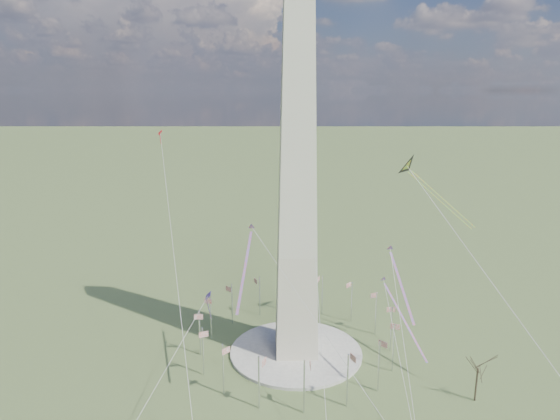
{
  "coord_description": "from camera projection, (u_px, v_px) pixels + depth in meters",
  "views": [
    {
      "loc": [
        -8.79,
        -123.38,
        69.98
      ],
      "look_at": [
        -4.37,
        0.0,
        40.35
      ],
      "focal_mm": 32.0,
      "sensor_mm": 36.0,
      "label": 1
    }
  ],
  "objects": [
    {
      "name": "ground",
      "position": [
        296.0,
        353.0,
        136.53
      ],
      "size": [
        2000.0,
        2000.0,
        0.0
      ],
      "primitive_type": "plane",
      "color": "#44552A",
      "rests_on": "ground"
    },
    {
      "name": "plaza",
      "position": [
        296.0,
        352.0,
        136.44
      ],
      "size": [
        36.0,
        36.0,
        0.8
      ],
      "primitive_type": "cylinder",
      "color": "beige",
      "rests_on": "ground"
    },
    {
      "name": "washington_monument",
      "position": [
        297.0,
        180.0,
        125.34
      ],
      "size": [
        15.56,
        15.56,
        100.0
      ],
      "color": "beige",
      "rests_on": "plaza"
    },
    {
      "name": "flagpole_ring",
      "position": [
        296.0,
        329.0,
        134.84
      ],
      "size": [
        54.4,
        54.4,
        13.0
      ],
      "color": "silver",
      "rests_on": "ground"
    },
    {
      "name": "tree_near",
      "position": [
        478.0,
        366.0,
        113.53
      ],
      "size": [
        7.16,
        7.16,
        12.53
      ],
      "color": "#493D2C",
      "rests_on": "ground"
    },
    {
      "name": "kite_delta_black",
      "position": [
        411.0,
        170.0,
        132.56
      ],
      "size": [
        18.89,
        17.67,
        17.38
      ],
      "rotation": [
        0.0,
        0.0,
        3.98
      ],
      "color": "black",
      "rests_on": "ground"
    },
    {
      "name": "kite_diamond_purple",
      "position": [
        208.0,
        299.0,
        129.79
      ],
      "size": [
        1.47,
        2.6,
        8.12
      ],
      "rotation": [
        0.0,
        0.0,
        2.79
      ],
      "color": "navy",
      "rests_on": "ground"
    },
    {
      "name": "kite_streamer_left",
      "position": [
        398.0,
        275.0,
        120.25
      ],
      "size": [
        2.58,
        18.88,
        12.95
      ],
      "rotation": [
        0.0,
        0.0,
        3.22
      ],
      "color": "red",
      "rests_on": "ground"
    },
    {
      "name": "kite_streamer_mid",
      "position": [
        247.0,
        256.0,
        117.24
      ],
      "size": [
        4.26,
        21.4,
        14.73
      ],
      "rotation": [
        0.0,
        0.0,
        3.0
      ],
      "color": "red",
      "rests_on": "ground"
    },
    {
      "name": "kite_streamer_right",
      "position": [
        397.0,
        307.0,
        134.58
      ],
      "size": [
        8.15,
        21.48,
        15.23
      ],
      "rotation": [
        0.0,
        0.0,
        3.46
      ],
      "color": "red",
      "rests_on": "ground"
    },
    {
      "name": "kite_small_red",
      "position": [
        160.0,
        134.0,
        152.12
      ],
      "size": [
        1.62,
        1.49,
        4.5
      ],
      "rotation": [
        0.0,
        0.0,
        3.13
      ],
      "color": "red",
      "rests_on": "ground"
    },
    {
      "name": "kite_small_white",
      "position": [
        307.0,
        127.0,
        162.28
      ],
      "size": [
        1.37,
        2.0,
        4.22
      ],
      "rotation": [
        0.0,
        0.0,
        2.47
      ],
      "color": "silver",
      "rests_on": "ground"
    }
  ]
}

